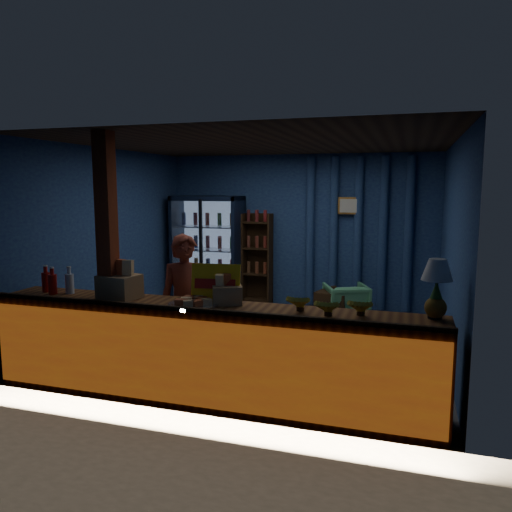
% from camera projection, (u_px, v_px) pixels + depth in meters
% --- Properties ---
extents(ground, '(4.60, 4.60, 0.00)m').
position_uv_depth(ground, '(263.00, 342.00, 6.65)').
color(ground, '#515154').
rests_on(ground, ground).
extents(room_walls, '(4.60, 4.60, 4.60)m').
position_uv_depth(room_walls, '(263.00, 225.00, 6.43)').
color(room_walls, navy).
rests_on(room_walls, ground).
extents(counter, '(4.40, 0.57, 0.99)m').
position_uv_depth(counter, '(206.00, 354.00, 4.78)').
color(counter, brown).
rests_on(counter, ground).
extents(support_post, '(0.16, 0.16, 2.60)m').
position_uv_depth(support_post, '(108.00, 264.00, 4.98)').
color(support_post, '#963715').
rests_on(support_post, ground).
extents(beverage_cooler, '(1.20, 0.62, 1.90)m').
position_uv_depth(beverage_cooler, '(209.00, 251.00, 8.79)').
color(beverage_cooler, black).
rests_on(beverage_cooler, ground).
extents(bottle_shelf, '(0.50, 0.28, 1.60)m').
position_uv_depth(bottle_shelf, '(258.00, 260.00, 8.69)').
color(bottle_shelf, '#311E0F').
rests_on(bottle_shelf, ground).
extents(curtain_folds, '(1.74, 0.14, 2.50)m').
position_uv_depth(curtain_folds, '(358.00, 233.00, 8.20)').
color(curtain_folds, navy).
rests_on(curtain_folds, room_walls).
extents(framed_picture, '(0.36, 0.04, 0.28)m').
position_uv_depth(framed_picture, '(349.00, 206.00, 8.14)').
color(framed_picture, gold).
rests_on(framed_picture, room_walls).
extents(shopkeeper, '(0.67, 0.57, 1.56)m').
position_uv_depth(shopkeeper, '(186.00, 306.00, 5.41)').
color(shopkeeper, maroon).
rests_on(shopkeeper, ground).
extents(green_chair, '(0.81, 0.82, 0.57)m').
position_uv_depth(green_chair, '(346.00, 302.00, 7.71)').
color(green_chair, '#5CB87A').
rests_on(green_chair, ground).
extents(side_table, '(0.59, 0.50, 0.55)m').
position_uv_depth(side_table, '(333.00, 306.00, 7.68)').
color(side_table, '#311E0F').
rests_on(side_table, ground).
extents(yellow_sign, '(0.48, 0.16, 0.38)m').
position_uv_depth(yellow_sign, '(216.00, 284.00, 4.79)').
color(yellow_sign, '#F9B50D').
rests_on(yellow_sign, counter).
extents(soda_bottles, '(0.39, 0.17, 0.29)m').
position_uv_depth(soda_bottles, '(56.00, 282.00, 5.24)').
color(soda_bottles, '#B1130B').
rests_on(soda_bottles, counter).
extents(snack_box_left, '(0.40, 0.35, 0.39)m').
position_uv_depth(snack_box_left, '(120.00, 285.00, 4.99)').
color(snack_box_left, '#A58950').
rests_on(snack_box_left, counter).
extents(snack_box_centre, '(0.34, 0.32, 0.29)m').
position_uv_depth(snack_box_centre, '(227.00, 293.00, 4.77)').
color(snack_box_centre, '#A58950').
rests_on(snack_box_centre, counter).
extents(pastry_tray, '(0.48, 0.48, 0.08)m').
position_uv_depth(pastry_tray, '(194.00, 303.00, 4.68)').
color(pastry_tray, silver).
rests_on(pastry_tray, counter).
extents(banana_bunches, '(0.78, 0.30, 0.17)m').
position_uv_depth(banana_bunches, '(329.00, 305.00, 4.35)').
color(banana_bunches, gold).
rests_on(banana_bunches, counter).
extents(table_lamp, '(0.26, 0.26, 0.51)m').
position_uv_depth(table_lamp, '(437.00, 272.00, 4.19)').
color(table_lamp, black).
rests_on(table_lamp, counter).
extents(pineapple, '(0.18, 0.18, 0.32)m').
position_uv_depth(pineapple, '(436.00, 304.00, 4.20)').
color(pineapple, '#9A5B1C').
rests_on(pineapple, counter).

